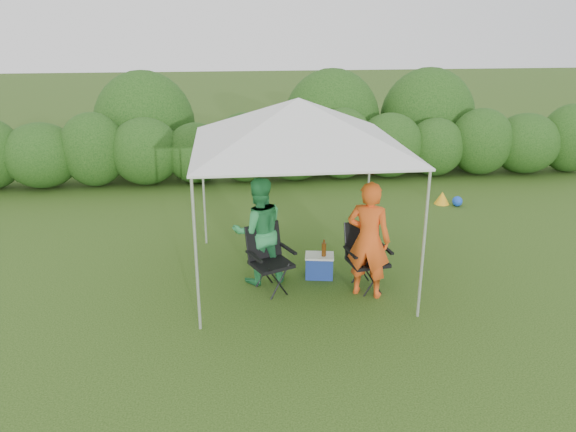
{
  "coord_description": "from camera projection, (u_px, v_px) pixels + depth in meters",
  "views": [
    {
      "loc": [
        -1.05,
        -7.64,
        3.97
      ],
      "look_at": [
        -0.16,
        0.4,
        1.05
      ],
      "focal_mm": 35.0,
      "sensor_mm": 36.0,
      "label": 1
    }
  ],
  "objects": [
    {
      "name": "chair_right",
      "position": [
        365.0,
        252.0,
        8.52
      ],
      "size": [
        0.69,
        0.65,
        1.0
      ],
      "rotation": [
        0.0,
        0.0,
        0.17
      ],
      "color": "black",
      "rests_on": "ground"
    },
    {
      "name": "ground",
      "position": [
        301.0,
        289.0,
        8.6
      ],
      "size": [
        70.0,
        70.0,
        0.0
      ],
      "primitive_type": "plane",
      "color": "#39591C"
    },
    {
      "name": "woman",
      "position": [
        259.0,
        231.0,
        8.59
      ],
      "size": [
        0.91,
        0.77,
        1.68
      ],
      "primitive_type": "imported",
      "rotation": [
        0.0,
        0.0,
        3.31
      ],
      "color": "#329B56",
      "rests_on": "ground"
    },
    {
      "name": "bottle",
      "position": [
        324.0,
        248.0,
        8.79
      ],
      "size": [
        0.07,
        0.07,
        0.27
      ],
      "primitive_type": "cylinder",
      "color": "#592D0C",
      "rests_on": "cooler"
    },
    {
      "name": "lawn_toy",
      "position": [
        446.0,
        199.0,
        12.36
      ],
      "size": [
        0.55,
        0.46,
        0.28
      ],
      "color": "#FFAF1A",
      "rests_on": "ground"
    },
    {
      "name": "chair_left",
      "position": [
        268.0,
        254.0,
        8.43
      ],
      "size": [
        0.76,
        0.74,
        1.0
      ],
      "rotation": [
        0.0,
        0.0,
        0.42
      ],
      "color": "black",
      "rests_on": "ground"
    },
    {
      "name": "cooler",
      "position": [
        319.0,
        266.0,
        8.94
      ],
      "size": [
        0.5,
        0.4,
        0.38
      ],
      "rotation": [
        0.0,
        0.0,
        -0.17
      ],
      "color": "#213C9A",
      "rests_on": "ground"
    },
    {
      "name": "hedge",
      "position": [
        274.0,
        148.0,
        13.94
      ],
      "size": [
        17.37,
        1.53,
        1.8
      ],
      "color": "#29541A",
      "rests_on": "ground"
    },
    {
      "name": "man",
      "position": [
        368.0,
        240.0,
        8.15
      ],
      "size": [
        0.76,
        0.67,
        1.76
      ],
      "primitive_type": "imported",
      "rotation": [
        0.0,
        0.0,
        2.66
      ],
      "color": "#FF591C",
      "rests_on": "ground"
    },
    {
      "name": "canopy",
      "position": [
        298.0,
        123.0,
        8.23
      ],
      "size": [
        3.1,
        3.1,
        2.83
      ],
      "color": "silver",
      "rests_on": "ground"
    }
  ]
}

